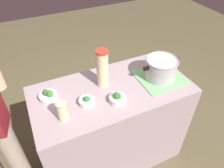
{
  "coord_description": "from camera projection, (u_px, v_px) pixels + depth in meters",
  "views": [
    {
      "loc": [
        0.51,
        1.1,
        1.97
      ],
      "look_at": [
        0.0,
        0.0,
        0.95
      ],
      "focal_mm": 33.56,
      "sensor_mm": 36.0,
      "label": 1
    }
  ],
  "objects": [
    {
      "name": "ground_plane",
      "position": [
        112.0,
        153.0,
        2.2
      ],
      "size": [
        8.0,
        8.0,
        0.0
      ],
      "primitive_type": "plane",
      "color": "brown"
    },
    {
      "name": "counter_slab",
      "position": [
        112.0,
        126.0,
        1.91
      ],
      "size": [
        1.25,
        0.62,
        0.9
      ],
      "primitive_type": "cube",
      "color": "#9E8A90",
      "rests_on": "ground_plane"
    },
    {
      "name": "dish_cloth",
      "position": [
        159.0,
        77.0,
        1.73
      ],
      "size": [
        0.36,
        0.35,
        0.01
      ],
      "primitive_type": "cube",
      "color": "#75BD75",
      "rests_on": "counter_slab"
    },
    {
      "name": "cooking_pot",
      "position": [
        161.0,
        68.0,
        1.67
      ],
      "size": [
        0.33,
        0.26,
        0.17
      ],
      "color": "#B7B7BC",
      "rests_on": "dish_cloth"
    },
    {
      "name": "lemonade_pitcher",
      "position": [
        102.0,
        68.0,
        1.56
      ],
      "size": [
        0.09,
        0.09,
        0.31
      ],
      "color": "beige",
      "rests_on": "counter_slab"
    },
    {
      "name": "mason_jar",
      "position": [
        62.0,
        111.0,
        1.35
      ],
      "size": [
        0.07,
        0.07,
        0.14
      ],
      "color": "beige",
      "rests_on": "counter_slab"
    },
    {
      "name": "broccoli_bowl_front",
      "position": [
        87.0,
        101.0,
        1.48
      ],
      "size": [
        0.11,
        0.11,
        0.07
      ],
      "color": "silver",
      "rests_on": "counter_slab"
    },
    {
      "name": "broccoli_bowl_center",
      "position": [
        118.0,
        98.0,
        1.5
      ],
      "size": [
        0.12,
        0.12,
        0.09
      ],
      "color": "silver",
      "rests_on": "counter_slab"
    },
    {
      "name": "broccoli_bowl_back",
      "position": [
        48.0,
        96.0,
        1.52
      ],
      "size": [
        0.13,
        0.13,
        0.08
      ],
      "color": "silver",
      "rests_on": "counter_slab"
    }
  ]
}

